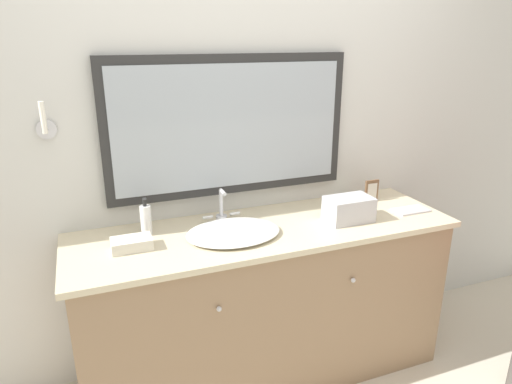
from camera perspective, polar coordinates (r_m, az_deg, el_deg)
wall_back at (r=2.52m, az=-1.60°, el=6.38°), size 8.00×0.18×2.55m
vanity_counter at (r=2.56m, az=1.21°, el=-13.67°), size 1.99×0.61×0.89m
sink_basin at (r=2.26m, az=-2.90°, el=-4.92°), size 0.47×0.41×0.18m
soap_bottle at (r=2.30m, az=-13.60°, el=-3.35°), size 0.05×0.05×0.19m
appliance_box at (r=2.46m, az=11.55°, el=-2.12°), size 0.24×0.16×0.13m
picture_frame at (r=2.77m, az=14.25°, el=0.14°), size 0.09×0.01×0.13m
hand_towel_near_sink at (r=2.18m, az=-15.28°, el=-6.26°), size 0.18×0.11×0.05m
metal_tray at (r=2.70m, az=18.78°, el=-2.15°), size 0.20×0.11×0.01m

